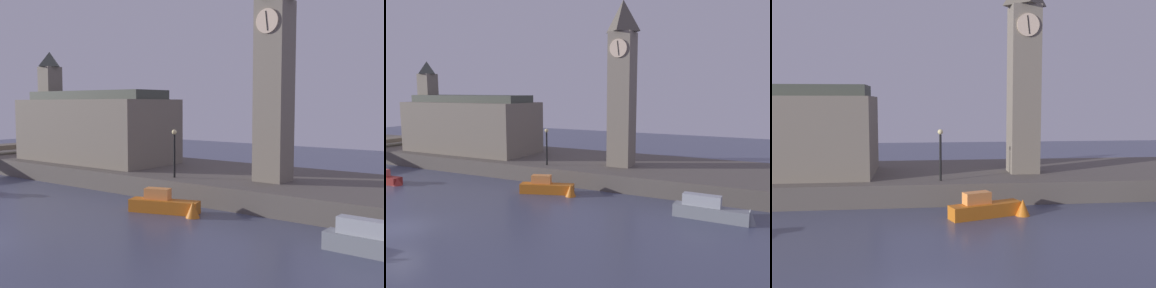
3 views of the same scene
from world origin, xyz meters
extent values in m
plane|color=#474C66|center=(0.00, 0.00, 0.00)|extent=(120.00, 120.00, 0.00)
cube|color=#5B544C|center=(0.00, 20.00, 0.75)|extent=(70.00, 12.00, 1.50)
cube|color=slate|center=(7.80, 18.35, 7.64)|extent=(2.12, 2.12, 12.29)
cylinder|color=beige|center=(7.80, 17.23, 12.27)|extent=(1.61, 0.12, 1.61)
cube|color=black|center=(7.80, 17.16, 12.27)|extent=(0.22, 0.04, 1.29)
pyramid|color=#554E43|center=(7.80, 18.35, 15.20)|extent=(2.34, 2.34, 2.83)
cube|color=slate|center=(-10.87, 18.85, 4.35)|extent=(15.17, 6.95, 5.71)
cube|color=slate|center=(-17.59, 18.85, 6.02)|extent=(1.72, 1.72, 9.03)
pyramid|color=#474C42|center=(-17.59, 18.85, 11.28)|extent=(1.89, 1.89, 1.50)
cube|color=#42473D|center=(-10.87, 18.85, 7.61)|extent=(14.41, 4.17, 0.80)
cylinder|color=black|center=(1.41, 15.39, 3.06)|extent=(0.16, 0.16, 3.13)
sphere|color=#F2E099|center=(1.41, 15.39, 4.81)|extent=(0.36, 0.36, 0.36)
cube|color=orange|center=(3.86, 11.36, 0.40)|extent=(4.59, 2.47, 0.80)
cube|color=#FF9947|center=(3.32, 11.36, 1.15)|extent=(1.76, 1.24, 0.69)
cone|color=orange|center=(6.10, 11.36, 0.44)|extent=(1.24, 1.24, 1.12)
cube|color=maroon|center=(-11.30, 7.58, 0.33)|extent=(3.20, 1.28, 0.66)
cone|color=maroon|center=(-9.74, 7.58, 0.36)|extent=(1.02, 1.02, 0.78)
cube|color=gray|center=(17.12, 10.51, 0.44)|extent=(4.89, 1.16, 0.87)
cube|color=#A8ADB2|center=(16.53, 10.51, 1.26)|extent=(2.50, 0.78, 0.77)
cone|color=gray|center=(19.55, 10.51, 0.48)|extent=(0.94, 0.94, 1.22)
camera|label=1|loc=(22.99, -11.08, 6.86)|focal=44.47mm
camera|label=2|loc=(20.63, -16.08, 8.60)|focal=36.72mm
camera|label=3|loc=(-0.25, -13.93, 6.80)|focal=41.13mm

